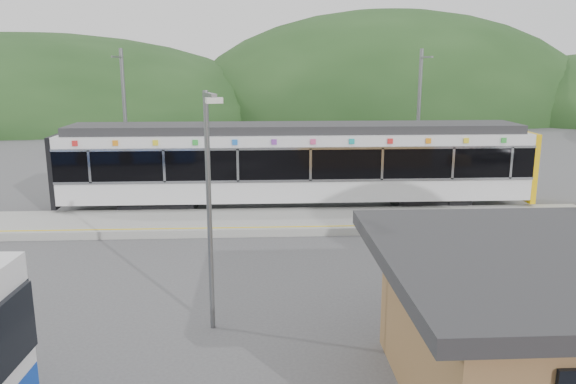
{
  "coord_description": "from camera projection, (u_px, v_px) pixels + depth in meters",
  "views": [
    {
      "loc": [
        -0.76,
        -18.26,
        6.27
      ],
      "look_at": [
        0.27,
        1.0,
        1.88
      ],
      "focal_mm": 35.0,
      "sensor_mm": 36.0,
      "label": 1
    }
  ],
  "objects": [
    {
      "name": "train",
      "position": [
        296.0,
        162.0,
        24.64
      ],
      "size": [
        20.44,
        3.01,
        3.74
      ],
      "color": "black",
      "rests_on": "ground"
    },
    {
      "name": "yellow_line",
      "position": [
        279.0,
        227.0,
        21.09
      ],
      "size": [
        26.0,
        0.1,
        0.01
      ],
      "primitive_type": "cube",
      "color": "yellow",
      "rests_on": "platform"
    },
    {
      "name": "catenary_mast_west",
      "position": [
        125.0,
        122.0,
        26.37
      ],
      "size": [
        0.18,
        1.8,
        7.0
      ],
      "color": "slate",
      "rests_on": "ground"
    },
    {
      "name": "catenary_mast_east",
      "position": [
        418.0,
        120.0,
        27.1
      ],
      "size": [
        0.18,
        1.8,
        7.0
      ],
      "color": "slate",
      "rests_on": "ground"
    },
    {
      "name": "ground",
      "position": [
        282.0,
        252.0,
        19.21
      ],
      "size": [
        120.0,
        120.0,
        0.0
      ],
      "primitive_type": "plane",
      "color": "#4C4C4F",
      "rests_on": "ground"
    },
    {
      "name": "lamp_post",
      "position": [
        208.0,
        192.0,
        12.82
      ],
      "size": [
        0.39,
        1.05,
        5.71
      ],
      "rotation": [
        0.0,
        0.0,
        0.29
      ],
      "color": "slate",
      "rests_on": "ground"
    },
    {
      "name": "hills",
      "position": [
        417.0,
        210.0,
        24.68
      ],
      "size": [
        146.0,
        149.0,
        26.0
      ],
      "color": "#1E3D19",
      "rests_on": "ground"
    },
    {
      "name": "platform",
      "position": [
        278.0,
        221.0,
        22.39
      ],
      "size": [
        26.0,
        3.2,
        0.3
      ],
      "primitive_type": "cube",
      "color": "#9E9E99",
      "rests_on": "ground"
    }
  ]
}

